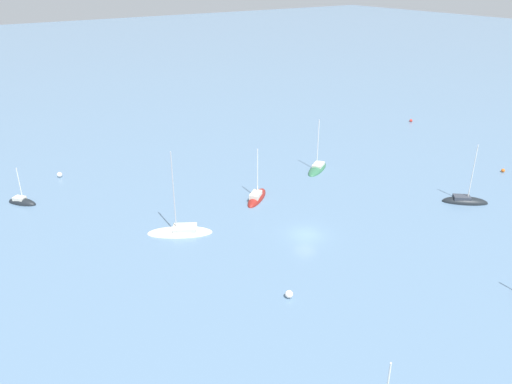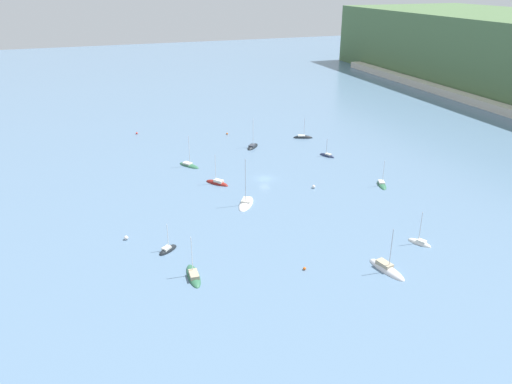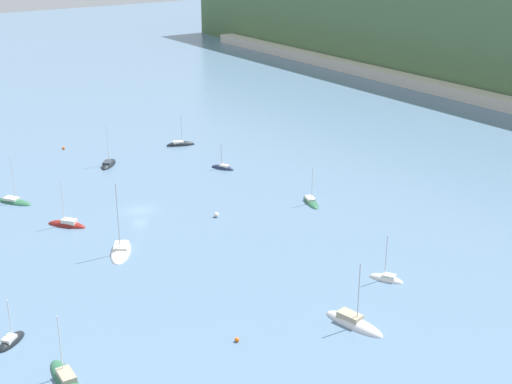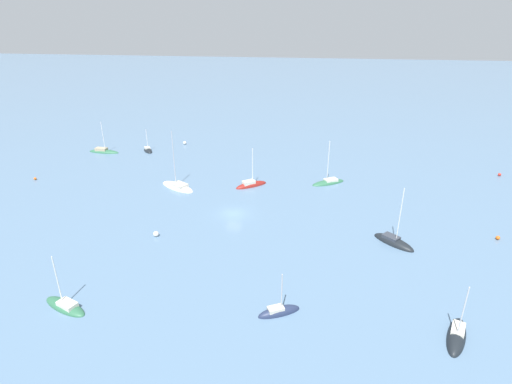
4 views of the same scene
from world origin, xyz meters
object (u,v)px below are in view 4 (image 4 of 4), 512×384
at_px(sailboat_9, 328,183).
at_px(sailboat_10, 104,152).
at_px(mooring_buoy_4, 498,238).
at_px(mooring_buoy_0, 500,175).
at_px(sailboat_6, 65,306).
at_px(mooring_buoy_1, 156,234).
at_px(sailboat_5, 148,151).
at_px(sailboat_0, 393,243).
at_px(sailboat_1, 456,337).
at_px(mooring_buoy_3, 35,179).
at_px(sailboat_7, 251,185).
at_px(sailboat_3, 279,312).
at_px(sailboat_8, 178,187).
at_px(mooring_buoy_2, 185,143).

distance_m(sailboat_9, sailboat_10, 57.81).
bearing_deg(mooring_buoy_4, mooring_buoy_0, -110.49).
bearing_deg(mooring_buoy_0, sailboat_10, -1.09).
relative_size(sailboat_6, mooring_buoy_1, 8.64).
bearing_deg(sailboat_5, sailboat_0, 17.82).
xyz_separation_m(mooring_buoy_1, mooring_buoy_4, (-52.59, -7.51, -0.12)).
bearing_deg(sailboat_6, sailboat_1, -156.24).
relative_size(sailboat_5, sailboat_9, 0.68).
bearing_deg(mooring_buoy_3, sailboat_1, 155.59).
relative_size(sailboat_9, mooring_buoy_0, 14.82).
xyz_separation_m(sailboat_6, mooring_buoy_1, (-4.18, -17.62, 0.34)).
distance_m(sailboat_6, mooring_buoy_1, 18.11).
height_order(sailboat_7, mooring_buoy_4, sailboat_7).
relative_size(sailboat_3, sailboat_8, 0.50).
distance_m(mooring_buoy_3, mooring_buoy_4, 87.79).
height_order(sailboat_8, sailboat_9, sailboat_8).
bearing_deg(sailboat_7, sailboat_10, 120.35).
bearing_deg(mooring_buoy_3, mooring_buoy_2, -127.49).
xyz_separation_m(sailboat_0, sailboat_5, (55.46, -37.32, -0.01)).
relative_size(sailboat_0, sailboat_8, 0.82).
bearing_deg(sailboat_6, sailboat_3, -152.21).
bearing_deg(mooring_buoy_3, sailboat_9, -172.48).
bearing_deg(mooring_buoy_1, sailboat_10, -52.29).
bearing_deg(sailboat_10, sailboat_0, -24.85).
bearing_deg(sailboat_7, mooring_buoy_4, -58.46).
relative_size(mooring_buoy_0, mooring_buoy_3, 1.15).
xyz_separation_m(sailboat_5, sailboat_9, (-45.79, 14.55, 0.01)).
xyz_separation_m(sailboat_0, sailboat_10, (66.25, -34.64, 0.03)).
distance_m(sailboat_8, mooring_buoy_0, 69.01).
distance_m(sailboat_9, mooring_buoy_4, 32.08).
distance_m(mooring_buoy_0, mooring_buoy_3, 99.68).
xyz_separation_m(sailboat_1, mooring_buoy_3, (74.71, -33.91, 0.22)).
distance_m(sailboat_9, mooring_buoy_2, 44.15).
xyz_separation_m(mooring_buoy_0, mooring_buoy_2, (75.05, -11.73, 0.10)).
bearing_deg(sailboat_9, sailboat_5, -49.63).
distance_m(sailboat_1, sailboat_3, 19.28).
height_order(sailboat_8, mooring_buoy_2, sailboat_8).
height_order(sailboat_10, mooring_buoy_3, sailboat_10).
xyz_separation_m(sailboat_10, mooring_buoy_2, (-18.21, -9.96, 0.32)).
distance_m(sailboat_6, sailboat_8, 37.10).
xyz_separation_m(sailboat_1, mooring_buoy_2, (51.75, -63.84, 0.37)).
bearing_deg(sailboat_8, mooring_buoy_2, -43.08).
bearing_deg(sailboat_9, sailboat_10, -43.85).
xyz_separation_m(sailboat_3, sailboat_10, (50.71, -53.07, 0.05)).
distance_m(sailboat_9, mooring_buoy_1, 37.79).
bearing_deg(sailboat_7, sailboat_3, -113.73).
bearing_deg(sailboat_5, sailboat_10, -114.32).
bearing_deg(sailboat_7, mooring_buoy_0, -23.34).
bearing_deg(mooring_buoy_0, sailboat_1, 65.91).
height_order(sailboat_1, sailboat_6, sailboat_6).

